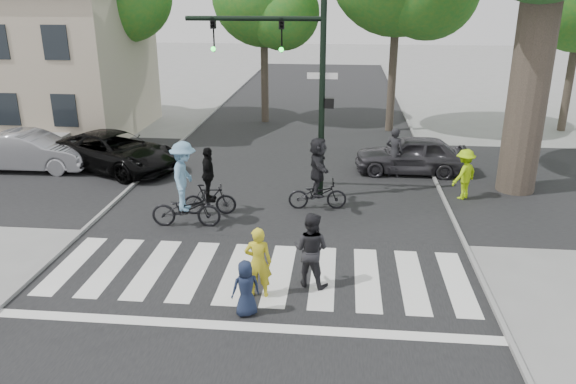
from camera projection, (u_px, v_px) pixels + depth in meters
name	position (u px, v px, depth m)	size (l,w,h in m)	color
ground	(251.00, 295.00, 12.02)	(120.00, 120.00, 0.00)	gray
road_stem	(278.00, 210.00, 16.70)	(10.00, 70.00, 0.01)	black
road_cross	(288.00, 178.00, 19.51)	(70.00, 10.00, 0.01)	black
curb_left	(114.00, 202.00, 17.16)	(0.10, 70.00, 0.10)	gray
curb_right	(451.00, 215.00, 16.22)	(0.10, 70.00, 0.10)	gray
crosswalk	(256.00, 280.00, 12.64)	(10.00, 3.85, 0.01)	silver
traffic_signal	(294.00, 72.00, 16.47)	(4.45, 0.29, 6.00)	black
house	(44.00, 47.00, 24.89)	(8.40, 8.10, 8.82)	#B5AD90
pedestrian_woman	(258.00, 262.00, 11.75)	(0.58, 0.38, 1.58)	gold
pedestrian_child	(246.00, 288.00, 11.12)	(0.58, 0.38, 1.18)	#182138
pedestrian_adult	(311.00, 250.00, 12.19)	(0.83, 0.64, 1.70)	black
cyclist_left	(185.00, 191.00, 15.21)	(1.94, 1.28, 2.41)	black
cyclist_mid	(209.00, 187.00, 16.11)	(1.58, 0.98, 2.01)	black
cyclist_right	(318.00, 177.00, 16.48)	(1.78, 1.66, 2.19)	black
car_suv	(115.00, 152.00, 20.20)	(2.28, 4.95, 1.38)	black
car_silver	(31.00, 151.00, 20.20)	(1.50, 4.29, 1.41)	#96969B
car_grey	(411.00, 155.00, 19.88)	(1.59, 3.95, 1.35)	#343237
bystander_hivis	(464.00, 174.00, 17.37)	(1.03, 0.59, 1.59)	#9FD50C
bystander_dark	(394.00, 152.00, 19.39)	(0.64, 0.42, 1.76)	black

